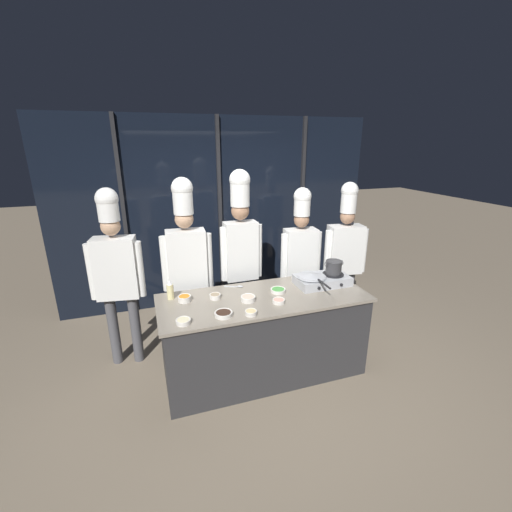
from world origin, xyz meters
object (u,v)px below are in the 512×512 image
stock_pot (334,267)px  prep_bowl_scallions (278,290)px  prep_bowl_carrots (184,298)px  prep_bowl_shrimp (279,301)px  prep_bowl_noodles (183,321)px  prep_bowl_soy_glaze (224,314)px  chef_head (116,267)px  prep_bowl_mushrooms (215,296)px  chef_pastry (300,252)px  frying_pan (312,275)px  chef_line (241,243)px  chef_sous (187,256)px  chef_apprentice (345,248)px  prep_bowl_ginger (251,312)px  squeeze_bottle_oil (170,290)px  prep_bowl_chicken (248,298)px  serving_spoon_slotted (237,286)px  portable_stove (322,280)px

stock_pot → prep_bowl_scallions: bearing=-177.5°
stock_pot → prep_bowl_carrots: (-1.60, 0.06, -0.15)m
prep_bowl_shrimp → prep_bowl_noodles: size_ratio=0.95×
prep_bowl_soy_glaze → chef_head: 1.31m
prep_bowl_mushrooms → chef_pastry: bearing=23.8°
frying_pan → prep_bowl_noodles: bearing=-165.5°
prep_bowl_noodles → prep_bowl_scallions: bearing=18.7°
chef_line → chef_pastry: size_ratio=1.12×
chef_head → chef_line: chef_line is taller
prep_bowl_carrots → chef_sous: 0.55m
prep_bowl_scallions → prep_bowl_mushrooms: prep_bowl_mushrooms is taller
chef_pastry → chef_apprentice: (0.61, -0.02, -0.01)m
prep_bowl_ginger → chef_apprentice: bearing=31.0°
squeeze_bottle_oil → chef_head: chef_head is taller
frying_pan → stock_pot: stock_pot is taller
chef_head → chef_pastry: (2.08, -0.03, -0.04)m
prep_bowl_scallions → prep_bowl_chicken: 0.37m
frying_pan → chef_apprentice: (0.73, 0.52, 0.07)m
prep_bowl_carrots → serving_spoon_slotted: (0.58, 0.16, -0.03)m
prep_bowl_ginger → prep_bowl_scallions: prep_bowl_ginger is taller
squeeze_bottle_oil → chef_pastry: bearing=13.5°
prep_bowl_mushrooms → prep_bowl_shrimp: 0.63m
portable_stove → stock_pot: bearing=0.1°
prep_bowl_soy_glaze → chef_line: 1.07m
prep_bowl_ginger → prep_bowl_noodles: bearing=176.5°
chef_pastry → prep_bowl_scallions: bearing=51.7°
prep_bowl_shrimp → chef_pastry: 1.02m
prep_bowl_carrots → chef_line: 0.94m
stock_pot → chef_apprentice: (0.47, 0.52, 0.01)m
portable_stove → squeeze_bottle_oil: bearing=174.2°
prep_bowl_scallions → chef_head: chef_head is taller
prep_bowl_ginger → chef_line: size_ratio=0.05×
prep_bowl_scallions → squeeze_bottle_oil: bearing=169.9°
portable_stove → prep_bowl_soy_glaze: (-1.18, -0.35, -0.03)m
prep_bowl_ginger → prep_bowl_chicken: prep_bowl_chicken is taller
prep_bowl_mushrooms → prep_bowl_chicken: (0.29, -0.16, 0.00)m
portable_stove → prep_bowl_soy_glaze: bearing=-163.5°
chef_apprentice → prep_bowl_soy_glaze: bearing=33.7°
stock_pot → prep_bowl_mushrooms: 1.32m
prep_bowl_carrots → chef_head: bearing=140.4°
frying_pan → prep_bowl_carrots: frying_pan is taller
prep_bowl_shrimp → frying_pan: bearing=28.1°
prep_bowl_shrimp → chef_line: chef_line is taller
frying_pan → stock_pot: 0.27m
prep_bowl_shrimp → chef_apprentice: (1.21, 0.78, 0.18)m
prep_bowl_ginger → chef_sous: bearing=114.4°
prep_bowl_noodles → chef_apprentice: chef_apprentice is taller
prep_bowl_soy_glaze → chef_pastry: size_ratio=0.09×
squeeze_bottle_oil → prep_bowl_chicken: bearing=-22.3°
serving_spoon_slotted → chef_head: 1.27m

